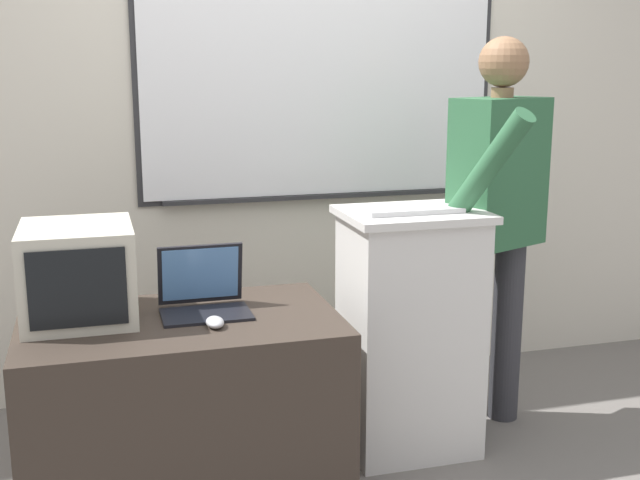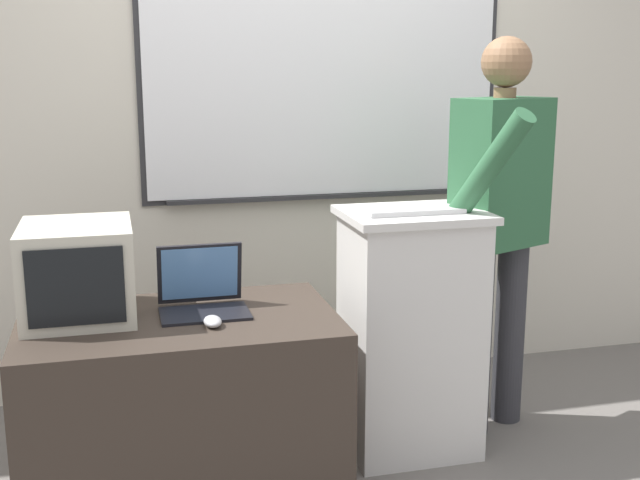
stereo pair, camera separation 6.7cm
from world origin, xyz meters
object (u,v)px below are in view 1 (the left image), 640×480
at_px(side_desk, 184,410).
at_px(computer_mouse_by_laptop, 215,322).
at_px(wireless_keyboard, 414,211).
at_px(laptop, 203,290).
at_px(person_presenter, 497,211).
at_px(lectern_podium, 410,331).
at_px(crt_monitor, 78,272).

relative_size(side_desk, computer_mouse_by_laptop, 10.95).
height_order(wireless_keyboard, computer_mouse_by_laptop, wireless_keyboard).
relative_size(laptop, wireless_keyboard, 0.82).
bearing_deg(computer_mouse_by_laptop, person_presenter, 16.90).
height_order(laptop, wireless_keyboard, wireless_keyboard).
xyz_separation_m(lectern_podium, laptop, (-0.84, -0.08, 0.26)).
bearing_deg(crt_monitor, lectern_podium, 2.74).
xyz_separation_m(lectern_podium, side_desk, (-0.93, -0.16, -0.16)).
relative_size(person_presenter, wireless_keyboard, 4.35).
xyz_separation_m(side_desk, laptop, (0.09, 0.08, 0.42)).
height_order(side_desk, computer_mouse_by_laptop, computer_mouse_by_laptop).
distance_m(lectern_podium, wireless_keyboard, 0.51).
bearing_deg(lectern_podium, computer_mouse_by_laptop, -160.94).
bearing_deg(wireless_keyboard, laptop, -178.24).
bearing_deg(computer_mouse_by_laptop, wireless_keyboard, 15.92).
relative_size(person_presenter, computer_mouse_by_laptop, 16.56).
relative_size(lectern_podium, laptop, 3.19).
relative_size(lectern_podium, wireless_keyboard, 2.60).
bearing_deg(crt_monitor, computer_mouse_by_laptop, -27.41).
relative_size(wireless_keyboard, computer_mouse_by_laptop, 3.81).
xyz_separation_m(side_desk, crt_monitor, (-0.33, 0.10, 0.51)).
bearing_deg(lectern_podium, side_desk, -170.04).
bearing_deg(crt_monitor, wireless_keyboard, 0.24).
bearing_deg(wireless_keyboard, computer_mouse_by_laptop, -164.08).
relative_size(lectern_podium, computer_mouse_by_laptop, 9.90).
height_order(side_desk, wireless_keyboard, wireless_keyboard).
distance_m(person_presenter, crt_monitor, 1.68).
height_order(lectern_podium, person_presenter, person_presenter).
height_order(wireless_keyboard, crt_monitor, crt_monitor).
height_order(side_desk, crt_monitor, crt_monitor).
distance_m(lectern_podium, computer_mouse_by_laptop, 0.89).
xyz_separation_m(lectern_podium, computer_mouse_by_laptop, (-0.82, -0.28, 0.20)).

